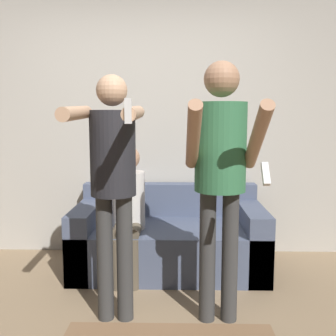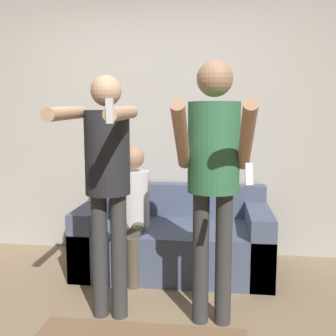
{
  "view_description": "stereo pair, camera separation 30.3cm",
  "coord_description": "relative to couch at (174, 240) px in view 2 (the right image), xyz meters",
  "views": [
    {
      "loc": [
        0.29,
        -2.21,
        1.39
      ],
      "look_at": [
        0.23,
        0.79,
        0.99
      ],
      "focal_mm": 42.0,
      "sensor_mm": 36.0,
      "label": 1
    },
    {
      "loc": [
        0.59,
        -2.19,
        1.39
      ],
      "look_at": [
        0.23,
        0.79,
        0.99
      ],
      "focal_mm": 42.0,
      "sensor_mm": 36.0,
      "label": 2
    }
  ],
  "objects": [
    {
      "name": "wall_back",
      "position": [
        -0.23,
        0.48,
        1.09
      ],
      "size": [
        6.4,
        0.06,
        2.7
      ],
      "color": "#B7B2A8",
      "rests_on": "ground_plane"
    },
    {
      "name": "couch",
      "position": [
        0.0,
        0.0,
        0.0
      ],
      "size": [
        1.69,
        0.89,
        0.73
      ],
      "color": "#4C5670",
      "rests_on": "ground_plane"
    },
    {
      "name": "person_standing_left",
      "position": [
        -0.35,
        -0.96,
        0.77
      ],
      "size": [
        0.42,
        0.7,
        1.66
      ],
      "color": "#383838",
      "rests_on": "ground_plane"
    },
    {
      "name": "person_standing_right",
      "position": [
        0.35,
        -0.95,
        0.83
      ],
      "size": [
        0.45,
        0.7,
        1.74
      ],
      "color": "#383838",
      "rests_on": "ground_plane"
    },
    {
      "name": "person_seated",
      "position": [
        -0.35,
        -0.21,
        0.35
      ],
      "size": [
        0.28,
        0.52,
        1.14
      ],
      "color": "brown",
      "rests_on": "ground_plane"
    }
  ]
}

